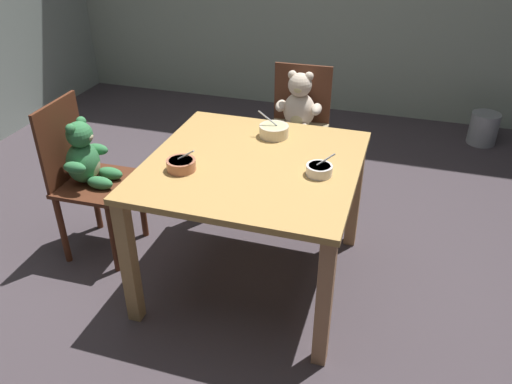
# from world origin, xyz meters

# --- Properties ---
(ground_plane) EXTENTS (5.20, 5.20, 0.04)m
(ground_plane) POSITION_xyz_m (0.00, 0.00, -0.02)
(ground_plane) COLOR #453B41
(dining_table) EXTENTS (1.00, 1.01, 0.70)m
(dining_table) POSITION_xyz_m (0.00, 0.00, 0.60)
(dining_table) COLOR tan
(dining_table) RESTS_ON ground_plane
(teddy_chair_near_left) EXTENTS (0.38, 0.41, 0.88)m
(teddy_chair_near_left) POSITION_xyz_m (-0.94, -0.01, 0.53)
(teddy_chair_near_left) COLOR #532918
(teddy_chair_near_left) RESTS_ON ground_plane
(teddy_chair_far_center) EXTENTS (0.42, 0.38, 0.86)m
(teddy_chair_far_center) POSITION_xyz_m (0.01, 0.94, 0.55)
(teddy_chair_far_center) COLOR #512C1C
(teddy_chair_far_center) RESTS_ON ground_plane
(porridge_bowl_terracotta_near_left) EXTENTS (0.14, 0.14, 0.12)m
(porridge_bowl_terracotta_near_left) POSITION_xyz_m (-0.29, -0.17, 0.73)
(porridge_bowl_terracotta_near_left) COLOR #B56E52
(porridge_bowl_terracotta_near_left) RESTS_ON dining_table
(porridge_bowl_cream_far_center) EXTENTS (0.16, 0.15, 0.14)m
(porridge_bowl_cream_far_center) POSITION_xyz_m (0.02, 0.31, 0.73)
(porridge_bowl_cream_far_center) COLOR beige
(porridge_bowl_cream_far_center) RESTS_ON dining_table
(porridge_bowl_white_near_right) EXTENTS (0.13, 0.12, 0.11)m
(porridge_bowl_white_near_right) POSITION_xyz_m (0.32, -0.03, 0.73)
(porridge_bowl_white_near_right) COLOR silver
(porridge_bowl_white_near_right) RESTS_ON dining_table
(metal_pail) EXTENTS (0.23, 0.23, 0.26)m
(metal_pail) POSITION_xyz_m (1.28, 2.15, 0.13)
(metal_pail) COLOR #93969B
(metal_pail) RESTS_ON ground_plane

